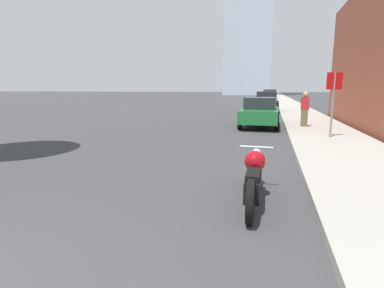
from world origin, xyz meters
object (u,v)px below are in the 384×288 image
(motorcycle, at_px, (254,177))
(stop_sign, at_px, (334,94))
(pedestrian, at_px, (305,109))
(parked_car_black, at_px, (266,102))
(parked_car_green, at_px, (260,112))
(parked_car_white, at_px, (269,97))

(motorcycle, relative_size, stop_sign, 1.02)
(pedestrian, bearing_deg, stop_sign, -79.04)
(parked_car_black, height_order, pedestrian, pedestrian)
(motorcycle, distance_m, parked_car_black, 21.15)
(parked_car_green, relative_size, stop_sign, 1.80)
(motorcycle, xyz_separation_m, pedestrian, (1.78, 9.97, 0.56))
(parked_car_white, bearing_deg, parked_car_green, -95.99)
(parked_car_white, distance_m, stop_sign, 26.50)
(motorcycle, relative_size, pedestrian, 1.47)
(parked_car_green, relative_size, parked_car_black, 1.00)
(motorcycle, height_order, parked_car_green, parked_car_green)
(stop_sign, bearing_deg, pedestrian, 100.96)
(parked_car_green, bearing_deg, pedestrian, -12.05)
(motorcycle, xyz_separation_m, parked_car_green, (-0.28, 10.46, 0.34))
(parked_car_green, distance_m, parked_car_black, 10.69)
(pedestrian, bearing_deg, parked_car_white, 94.44)
(parked_car_black, distance_m, stop_sign, 14.58)
(motorcycle, distance_m, pedestrian, 10.14)
(pedestrian, bearing_deg, parked_car_black, 99.81)
(stop_sign, bearing_deg, parked_car_green, 126.26)
(parked_car_green, relative_size, pedestrian, 2.60)
(parked_car_green, bearing_deg, motorcycle, -87.23)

